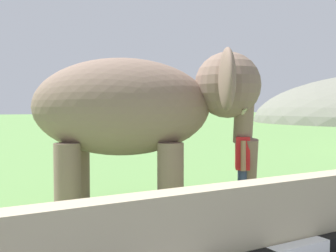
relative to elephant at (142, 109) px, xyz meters
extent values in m
cube|color=tan|center=(-0.13, -2.67, -1.38)|extent=(28.00, 0.36, 1.00)
cylinder|color=#7F6657|center=(0.64, 0.16, -1.22)|extent=(0.44, 0.44, 1.33)
cylinder|color=#7F6657|center=(0.21, -0.63, -1.22)|extent=(0.44, 0.44, 1.33)
cylinder|color=#7F6657|center=(-0.85, 0.98, -1.22)|extent=(0.44, 0.44, 1.33)
cylinder|color=#7F6657|center=(-1.28, 0.19, -1.22)|extent=(0.44, 0.44, 1.33)
ellipsoid|color=#7F6657|center=(-0.32, 0.18, 0.05)|extent=(3.49, 2.89, 1.70)
sphere|color=#7F6657|center=(1.32, -0.72, 0.43)|extent=(1.16, 1.16, 1.16)
ellipsoid|color=#D84C8C|center=(1.57, -0.86, 0.58)|extent=(0.62, 0.73, 0.44)
ellipsoid|color=#7F6657|center=(1.57, 0.03, 0.48)|extent=(0.64, 0.90, 1.00)
ellipsoid|color=#7F6657|center=(0.82, -1.34, 0.48)|extent=(0.64, 0.90, 1.00)
cylinder|color=#7F6657|center=(1.57, -0.86, -0.12)|extent=(0.56, 0.64, 1.00)
cylinder|color=#7F6657|center=(1.68, -0.92, -0.92)|extent=(0.42, 0.47, 0.83)
cone|color=beige|center=(1.66, -0.59, -0.02)|extent=(0.39, 0.56, 0.22)
cone|color=beige|center=(1.39, -1.08, -0.02)|extent=(0.39, 0.56, 0.22)
cylinder|color=navy|center=(1.65, -0.73, -1.47)|extent=(0.15, 0.15, 0.82)
cylinder|color=navy|center=(1.53, -0.89, -1.47)|extent=(0.15, 0.15, 0.82)
cube|color=red|center=(1.59, -0.81, -0.77)|extent=(0.43, 0.46, 0.58)
cylinder|color=#9E7251|center=(1.74, -0.60, -0.80)|extent=(0.15, 0.16, 0.53)
cylinder|color=#9E7251|center=(1.43, -1.02, -0.80)|extent=(0.17, 0.18, 0.53)
sphere|color=#9E7251|center=(1.59, -0.81, -0.34)|extent=(0.23, 0.23, 0.23)
camera|label=1|loc=(-3.27, -6.53, 0.05)|focal=44.53mm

